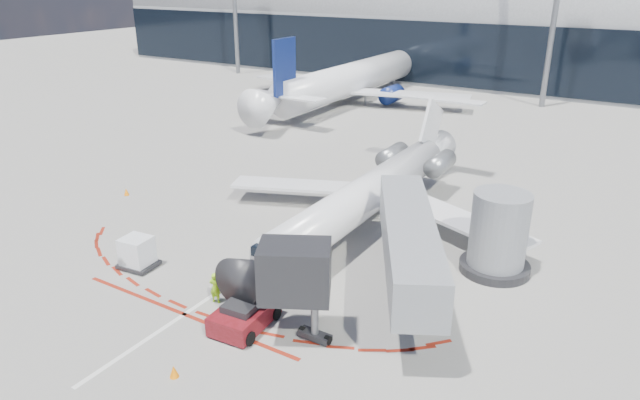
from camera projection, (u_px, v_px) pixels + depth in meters
The scene contains 13 objects.
ground at pixel (307, 232), 37.88m from camera, with size 260.00×260.00×0.00m, color slate.
apron_centerline at pixel (323, 222), 39.46m from camera, with size 0.25×40.00×0.01m, color silver.
apron_stop_bar at pixel (184, 314), 28.78m from camera, with size 14.00×0.25×0.01m, color maroon.
terminal_building at pixel (539, 26), 86.11m from camera, with size 150.00×24.15×24.00m.
jet_bridge at pixel (434, 243), 29.62m from camera, with size 10.03×15.20×4.90m.
light_mast_centre at pixel (556, 4), 68.78m from camera, with size 0.70×0.70×25.00m, color slate.
regional_jet at pixel (373, 191), 38.64m from camera, with size 22.43×27.66×6.93m.
pushback_tug at pixel (244, 315), 27.61m from camera, with size 2.56×5.53×1.42m.
ramp_worker at pixel (215, 288), 29.55m from camera, with size 0.63×0.41×1.72m, color #A2F319.
uld_container at pixel (137, 253), 33.05m from camera, with size 2.17×1.90×1.88m.
safety_cone_left at pixel (126, 192), 44.09m from camera, with size 0.41×0.41×0.56m, color orange.
safety_cone_right at pixel (174, 371), 24.24m from camera, with size 0.41×0.41×0.57m, color orange.
bg_airliner_0 at pixel (354, 55), 74.35m from camera, with size 37.10×39.28×12.00m, color silver, non-canonical shape.
Camera 1 is at (18.72, -28.85, 16.06)m, focal length 32.00 mm.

